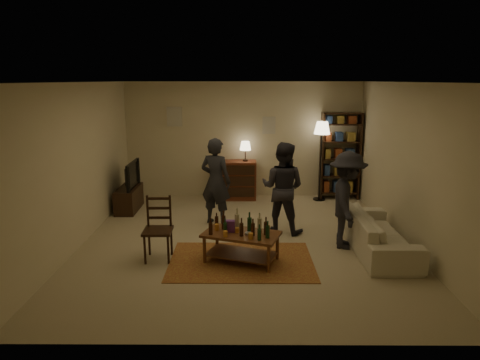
{
  "coord_description": "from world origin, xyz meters",
  "views": [
    {
      "loc": [
        -0.02,
        -7.01,
        2.74
      ],
      "look_at": [
        -0.06,
        0.1,
        1.07
      ],
      "focal_mm": 32.0,
      "sensor_mm": 36.0,
      "label": 1
    }
  ],
  "objects_px": {
    "person_left": "(216,181)",
    "person_right": "(283,188)",
    "dresser": "(235,179)",
    "coffee_table": "(241,236)",
    "person_by_sofa": "(347,200)",
    "dining_chair": "(158,226)",
    "floor_lamp": "(322,134)",
    "bookshelf": "(340,155)",
    "sofa": "(378,233)",
    "tv_stand": "(129,193)"
  },
  "relations": [
    {
      "from": "dining_chair",
      "to": "tv_stand",
      "type": "distance_m",
      "value": 2.77
    },
    {
      "from": "dining_chair",
      "to": "tv_stand",
      "type": "height_order",
      "value": "tv_stand"
    },
    {
      "from": "coffee_table",
      "to": "sofa",
      "type": "relative_size",
      "value": 0.61
    },
    {
      "from": "bookshelf",
      "to": "dining_chair",
      "type": "bearing_deg",
      "value": -135.52
    },
    {
      "from": "coffee_table",
      "to": "tv_stand",
      "type": "bearing_deg",
      "value": 132.22
    },
    {
      "from": "coffee_table",
      "to": "dining_chair",
      "type": "xyz_separation_m",
      "value": [
        -1.29,
        0.13,
        0.12
      ]
    },
    {
      "from": "bookshelf",
      "to": "floor_lamp",
      "type": "bearing_deg",
      "value": -161.59
    },
    {
      "from": "coffee_table",
      "to": "person_right",
      "type": "xyz_separation_m",
      "value": [
        0.75,
        1.35,
        0.42
      ]
    },
    {
      "from": "person_by_sofa",
      "to": "person_left",
      "type": "bearing_deg",
      "value": 71.77
    },
    {
      "from": "floor_lamp",
      "to": "person_left",
      "type": "xyz_separation_m",
      "value": [
        -2.3,
        -1.69,
        -0.71
      ]
    },
    {
      "from": "dresser",
      "to": "person_left",
      "type": "bearing_deg",
      "value": -100.68
    },
    {
      "from": "bookshelf",
      "to": "person_right",
      "type": "relative_size",
      "value": 1.21
    },
    {
      "from": "dining_chair",
      "to": "person_by_sofa",
      "type": "xyz_separation_m",
      "value": [
        3.02,
        0.48,
        0.28
      ]
    },
    {
      "from": "person_left",
      "to": "person_right",
      "type": "distance_m",
      "value": 1.32
    },
    {
      "from": "person_left",
      "to": "tv_stand",
      "type": "bearing_deg",
      "value": -1.05
    },
    {
      "from": "person_left",
      "to": "person_right",
      "type": "height_order",
      "value": "person_left"
    },
    {
      "from": "floor_lamp",
      "to": "person_by_sofa",
      "type": "bearing_deg",
      "value": -91.51
    },
    {
      "from": "tv_stand",
      "to": "dresser",
      "type": "relative_size",
      "value": 0.78
    },
    {
      "from": "dresser",
      "to": "person_right",
      "type": "relative_size",
      "value": 0.82
    },
    {
      "from": "dresser",
      "to": "person_left",
      "type": "xyz_separation_m",
      "value": [
        -0.34,
        -1.78,
        0.36
      ]
    },
    {
      "from": "tv_stand",
      "to": "person_right",
      "type": "bearing_deg",
      "value": -22.49
    },
    {
      "from": "dresser",
      "to": "person_by_sofa",
      "type": "bearing_deg",
      "value": -57.4
    },
    {
      "from": "dresser",
      "to": "person_by_sofa",
      "type": "relative_size",
      "value": 0.84
    },
    {
      "from": "bookshelf",
      "to": "person_left",
      "type": "distance_m",
      "value": 3.34
    },
    {
      "from": "dresser",
      "to": "person_by_sofa",
      "type": "distance_m",
      "value": 3.53
    },
    {
      "from": "floor_lamp",
      "to": "person_right",
      "type": "bearing_deg",
      "value": -116.54
    },
    {
      "from": "floor_lamp",
      "to": "coffee_table",
      "type": "bearing_deg",
      "value": -117.46
    },
    {
      "from": "coffee_table",
      "to": "person_right",
      "type": "height_order",
      "value": "person_right"
    },
    {
      "from": "tv_stand",
      "to": "person_left",
      "type": "xyz_separation_m",
      "value": [
        1.92,
        -0.86,
        0.46
      ]
    },
    {
      "from": "coffee_table",
      "to": "person_right",
      "type": "distance_m",
      "value": 1.6
    },
    {
      "from": "coffee_table",
      "to": "bookshelf",
      "type": "distance_m",
      "value": 4.34
    },
    {
      "from": "sofa",
      "to": "person_left",
      "type": "bearing_deg",
      "value": 63.89
    },
    {
      "from": "bookshelf",
      "to": "person_right",
      "type": "bearing_deg",
      "value": -123.86
    },
    {
      "from": "person_right",
      "to": "bookshelf",
      "type": "bearing_deg",
      "value": -100.65
    },
    {
      "from": "bookshelf",
      "to": "floor_lamp",
      "type": "xyz_separation_m",
      "value": [
        -0.47,
        -0.16,
        0.52
      ]
    },
    {
      "from": "sofa",
      "to": "person_by_sofa",
      "type": "distance_m",
      "value": 0.73
    },
    {
      "from": "sofa",
      "to": "tv_stand",
      "type": "bearing_deg",
      "value": 64.66
    },
    {
      "from": "tv_stand",
      "to": "dining_chair",
      "type": "bearing_deg",
      "value": -66.01
    },
    {
      "from": "sofa",
      "to": "person_right",
      "type": "bearing_deg",
      "value": 59.03
    },
    {
      "from": "coffee_table",
      "to": "dresser",
      "type": "height_order",
      "value": "dresser"
    },
    {
      "from": "coffee_table",
      "to": "dining_chair",
      "type": "height_order",
      "value": "dining_chair"
    },
    {
      "from": "floor_lamp",
      "to": "sofa",
      "type": "relative_size",
      "value": 0.88
    },
    {
      "from": "bookshelf",
      "to": "sofa",
      "type": "relative_size",
      "value": 0.97
    },
    {
      "from": "person_by_sofa",
      "to": "person_right",
      "type": "bearing_deg",
      "value": 62.96
    },
    {
      "from": "bookshelf",
      "to": "floor_lamp",
      "type": "height_order",
      "value": "bookshelf"
    },
    {
      "from": "bookshelf",
      "to": "person_by_sofa",
      "type": "xyz_separation_m",
      "value": [
        -0.55,
        -3.02,
        -0.22
      ]
    },
    {
      "from": "tv_stand",
      "to": "bookshelf",
      "type": "height_order",
      "value": "bookshelf"
    },
    {
      "from": "tv_stand",
      "to": "dresser",
      "type": "distance_m",
      "value": 2.43
    },
    {
      "from": "tv_stand",
      "to": "floor_lamp",
      "type": "distance_m",
      "value": 4.46
    },
    {
      "from": "tv_stand",
      "to": "dresser",
      "type": "xyz_separation_m",
      "value": [
        2.25,
        0.91,
        0.09
      ]
    }
  ]
}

